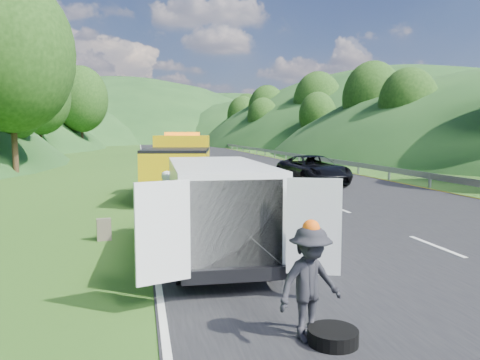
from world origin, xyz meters
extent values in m
plane|color=#38661E|center=(0.00, 0.00, 0.00)|extent=(320.00, 320.00, 0.00)
cube|color=black|center=(3.00, 40.00, 0.01)|extent=(14.00, 200.00, 0.02)
cube|color=gray|center=(10.30, 52.50, 0.00)|extent=(0.06, 140.00, 1.52)
cylinder|color=black|center=(-3.15, 10.30, 0.56)|extent=(0.58, 1.17, 1.12)
cylinder|color=black|center=(-1.06, 9.93, 0.56)|extent=(0.58, 1.17, 1.12)
cylinder|color=black|center=(-3.94, 5.90, 0.56)|extent=(0.58, 1.17, 1.12)
cylinder|color=black|center=(-1.84, 5.52, 0.56)|extent=(0.58, 1.17, 1.12)
cube|color=#E0B90B|center=(-2.27, 9.18, 1.62)|extent=(2.68, 2.18, 2.13)
cube|color=#E0B90B|center=(-2.71, 6.70, 1.34)|extent=(3.09, 4.18, 1.45)
cube|color=black|center=(-2.71, 6.70, 2.13)|extent=(3.09, 4.18, 0.11)
cube|color=black|center=(-2.04, 10.50, 1.01)|extent=(2.44, 1.71, 0.78)
cube|color=black|center=(-1.92, 11.17, 0.78)|extent=(2.35, 0.63, 0.56)
cube|color=#E0B90B|center=(-1.97, 10.89, 1.73)|extent=(2.36, 1.26, 1.22)
cube|color=orange|center=(-2.27, 9.18, 2.74)|extent=(1.59, 0.55, 0.18)
cube|color=black|center=(-2.14, 9.95, 2.01)|extent=(2.11, 0.46, 1.01)
cylinder|color=black|center=(-3.32, -0.21, 0.38)|extent=(0.31, 0.78, 0.77)
cylinder|color=black|center=(-1.60, -0.27, 0.38)|extent=(0.31, 0.78, 0.77)
cylinder|color=black|center=(-3.43, -3.47, 0.38)|extent=(0.31, 0.78, 0.77)
cylinder|color=black|center=(-1.70, -3.53, 0.38)|extent=(0.31, 0.78, 0.77)
cube|color=white|center=(-2.51, -1.96, 1.29)|extent=(2.13, 5.05, 1.77)
cube|color=white|center=(-2.43, 0.67, 0.91)|extent=(1.95, 0.93, 0.96)
cube|color=black|center=(-2.43, 0.48, 1.68)|extent=(1.78, 0.38, 0.80)
cube|color=black|center=(-2.60, -4.41, 1.29)|extent=(1.63, 0.15, 1.53)
cube|color=white|center=(-3.86, -4.80, 1.29)|extent=(0.88, 0.34, 1.63)
cube|color=white|center=(-1.37, -4.88, 1.29)|extent=(0.87, 0.39, 1.63)
cube|color=black|center=(-2.60, -4.50, 0.43)|extent=(1.92, 0.21, 0.24)
imported|color=white|center=(-3.43, 1.02, 0.00)|extent=(0.74, 0.79, 1.76)
imported|color=tan|center=(-1.41, -1.58, 0.00)|extent=(0.68, 0.68, 1.12)
imported|color=black|center=(-1.95, -6.28, 0.00)|extent=(1.16, 0.89, 1.59)
cube|color=brown|center=(-5.15, 0.50, 0.29)|extent=(0.39, 0.25, 0.59)
cylinder|color=black|center=(-1.69, -6.47, 0.00)|extent=(0.69, 0.69, 0.20)
imported|color=black|center=(5.10, 11.92, 0.00)|extent=(2.88, 5.67, 1.54)
imported|color=#4C4D51|center=(0.41, 49.15, 0.00)|extent=(1.66, 4.13, 1.41)
imported|color=brown|center=(3.51, 78.31, 0.00)|extent=(1.52, 4.36, 1.44)
imported|color=brown|center=(3.63, 84.15, 0.00)|extent=(2.22, 5.47, 1.59)
camera|label=1|loc=(-4.20, -12.13, 2.89)|focal=35.00mm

